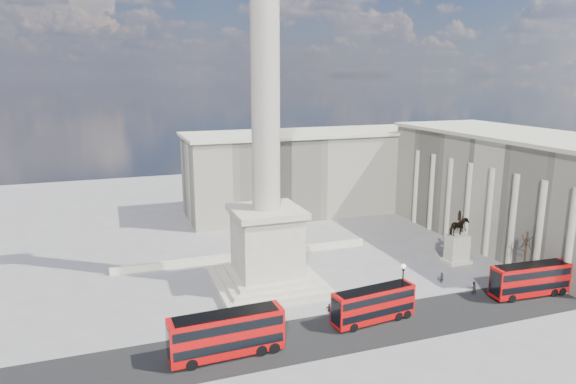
{
  "coord_description": "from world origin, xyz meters",
  "views": [
    {
      "loc": [
        -18.97,
        -56.9,
        27.64
      ],
      "look_at": [
        2.47,
        3.57,
        13.1
      ],
      "focal_mm": 32.0,
      "sensor_mm": 36.0,
      "label": 1
    }
  ],
  "objects_px": {
    "equestrian_statue": "(457,245)",
    "pedestrian_crossing": "(329,310)",
    "victorian_lamp": "(402,287)",
    "nelsons_column": "(266,192)",
    "pedestrian_walking": "(442,278)",
    "red_bus_a": "(227,334)",
    "red_bus_b": "(374,304)",
    "red_bus_c": "(530,279)",
    "pedestrian_standing": "(473,288)"
  },
  "relations": [
    {
      "from": "equestrian_statue",
      "to": "pedestrian_walking",
      "type": "xyz_separation_m",
      "value": [
        -6.97,
        -6.04,
        -2.05
      ]
    },
    {
      "from": "red_bus_b",
      "to": "pedestrian_standing",
      "type": "height_order",
      "value": "red_bus_b"
    },
    {
      "from": "pedestrian_walking",
      "to": "nelsons_column",
      "type": "bearing_deg",
      "value": 168.01
    },
    {
      "from": "victorian_lamp",
      "to": "pedestrian_walking",
      "type": "height_order",
      "value": "victorian_lamp"
    },
    {
      "from": "equestrian_statue",
      "to": "pedestrian_standing",
      "type": "height_order",
      "value": "equestrian_statue"
    },
    {
      "from": "pedestrian_walking",
      "to": "pedestrian_crossing",
      "type": "height_order",
      "value": "pedestrian_walking"
    },
    {
      "from": "red_bus_b",
      "to": "pedestrian_crossing",
      "type": "height_order",
      "value": "red_bus_b"
    },
    {
      "from": "equestrian_statue",
      "to": "pedestrian_standing",
      "type": "relative_size",
      "value": 4.77
    },
    {
      "from": "pedestrian_standing",
      "to": "pedestrian_crossing",
      "type": "relative_size",
      "value": 1.1
    },
    {
      "from": "nelsons_column",
      "to": "pedestrian_standing",
      "type": "xyz_separation_m",
      "value": [
        24.41,
        -11.5,
        -12.06
      ]
    },
    {
      "from": "red_bus_c",
      "to": "victorian_lamp",
      "type": "relative_size",
      "value": 1.58
    },
    {
      "from": "nelsons_column",
      "to": "victorian_lamp",
      "type": "height_order",
      "value": "nelsons_column"
    },
    {
      "from": "equestrian_statue",
      "to": "pedestrian_walking",
      "type": "bearing_deg",
      "value": -139.07
    },
    {
      "from": "equestrian_statue",
      "to": "pedestrian_crossing",
      "type": "relative_size",
      "value": 5.23
    },
    {
      "from": "pedestrian_walking",
      "to": "pedestrian_crossing",
      "type": "xyz_separation_m",
      "value": [
        -18.48,
        -3.86,
        -0.0
      ]
    },
    {
      "from": "nelsons_column",
      "to": "pedestrian_walking",
      "type": "relative_size",
      "value": 31.92
    },
    {
      "from": "red_bus_c",
      "to": "pedestrian_walking",
      "type": "bearing_deg",
      "value": 141.68
    },
    {
      "from": "pedestrian_crossing",
      "to": "red_bus_b",
      "type": "bearing_deg",
      "value": -178.26
    },
    {
      "from": "red_bus_c",
      "to": "pedestrian_standing",
      "type": "distance_m",
      "value": 7.15
    },
    {
      "from": "red_bus_b",
      "to": "red_bus_c",
      "type": "relative_size",
      "value": 0.96
    },
    {
      "from": "red_bus_c",
      "to": "victorian_lamp",
      "type": "distance_m",
      "value": 19.04
    },
    {
      "from": "victorian_lamp",
      "to": "pedestrian_standing",
      "type": "relative_size",
      "value": 3.95
    },
    {
      "from": "red_bus_a",
      "to": "pedestrian_walking",
      "type": "distance_m",
      "value": 32.92
    },
    {
      "from": "red_bus_a",
      "to": "pedestrian_standing",
      "type": "distance_m",
      "value": 33.74
    },
    {
      "from": "red_bus_b",
      "to": "pedestrian_crossing",
      "type": "distance_m",
      "value": 5.35
    },
    {
      "from": "red_bus_c",
      "to": "victorian_lamp",
      "type": "height_order",
      "value": "victorian_lamp"
    },
    {
      "from": "victorian_lamp",
      "to": "equestrian_statue",
      "type": "distance_m",
      "value": 22.27
    },
    {
      "from": "red_bus_c",
      "to": "pedestrian_walking",
      "type": "xyz_separation_m",
      "value": [
        -8.1,
        7.21,
        -1.46
      ]
    },
    {
      "from": "victorian_lamp",
      "to": "pedestrian_crossing",
      "type": "relative_size",
      "value": 4.33
    },
    {
      "from": "red_bus_b",
      "to": "pedestrian_walking",
      "type": "height_order",
      "value": "red_bus_b"
    },
    {
      "from": "pedestrian_walking",
      "to": "red_bus_b",
      "type": "bearing_deg",
      "value": -148.89
    },
    {
      "from": "red_bus_a",
      "to": "equestrian_statue",
      "type": "distance_m",
      "value": 41.38
    },
    {
      "from": "red_bus_b",
      "to": "victorian_lamp",
      "type": "xyz_separation_m",
      "value": [
        3.38,
        -0.42,
        1.83
      ]
    },
    {
      "from": "equestrian_statue",
      "to": "red_bus_a",
      "type": "bearing_deg",
      "value": -159.34
    },
    {
      "from": "red_bus_b",
      "to": "pedestrian_crossing",
      "type": "bearing_deg",
      "value": 138.46
    },
    {
      "from": "pedestrian_crossing",
      "to": "victorian_lamp",
      "type": "bearing_deg",
      "value": -167.26
    },
    {
      "from": "red_bus_c",
      "to": "equestrian_statue",
      "type": "distance_m",
      "value": 13.32
    },
    {
      "from": "red_bus_a",
      "to": "pedestrian_walking",
      "type": "height_order",
      "value": "red_bus_a"
    },
    {
      "from": "red_bus_a",
      "to": "pedestrian_walking",
      "type": "relative_size",
      "value": 7.46
    },
    {
      "from": "red_bus_a",
      "to": "victorian_lamp",
      "type": "distance_m",
      "value": 20.98
    },
    {
      "from": "victorian_lamp",
      "to": "pedestrian_standing",
      "type": "xyz_separation_m",
      "value": [
        12.56,
        2.9,
        -3.12
      ]
    },
    {
      "from": "red_bus_c",
      "to": "red_bus_b",
      "type": "bearing_deg",
      "value": -177.64
    },
    {
      "from": "red_bus_a",
      "to": "pedestrian_walking",
      "type": "bearing_deg",
      "value": 12.93
    },
    {
      "from": "pedestrian_walking",
      "to": "red_bus_a",
      "type": "bearing_deg",
      "value": -159.44
    },
    {
      "from": "red_bus_b",
      "to": "pedestrian_walking",
      "type": "bearing_deg",
      "value": 19.12
    },
    {
      "from": "equestrian_statue",
      "to": "red_bus_c",
      "type": "bearing_deg",
      "value": -85.11
    },
    {
      "from": "red_bus_b",
      "to": "pedestrian_walking",
      "type": "distance_m",
      "value": 15.85
    },
    {
      "from": "red_bus_b",
      "to": "nelsons_column",
      "type": "bearing_deg",
      "value": 114.71
    },
    {
      "from": "pedestrian_crossing",
      "to": "red_bus_a",
      "type": "bearing_deg",
      "value": 56.25
    },
    {
      "from": "nelsons_column",
      "to": "red_bus_b",
      "type": "height_order",
      "value": "nelsons_column"
    }
  ]
}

